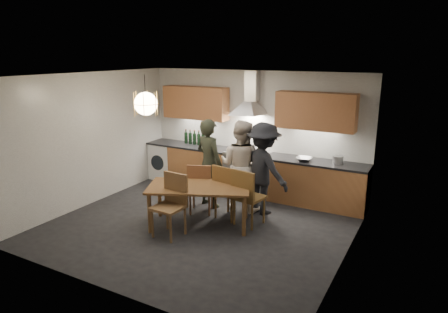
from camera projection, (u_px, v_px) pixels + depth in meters
The scene contains 17 objects.
ground at pixel (200, 225), 7.05m from camera, with size 5.00×5.00×0.00m, color black.
room_shell at pixel (198, 130), 6.62m from camera, with size 5.02×4.52×2.61m.
counter_run at pixel (248, 173), 8.58m from camera, with size 5.00×0.62×0.90m.
range_stove at pixel (247, 173), 8.59m from camera, with size 0.90×0.60×0.92m.
wall_fixtures at pixel (251, 106), 8.33m from camera, with size 4.30×0.54×1.10m.
pendant_lamp at pixel (146, 104), 6.90m from camera, with size 0.43×0.43×0.70m.
dining_table at pixel (199, 190), 6.89m from camera, with size 1.94×1.50×0.73m.
chair_back_left at pixel (200, 185), 7.42m from camera, with size 0.58×0.58×0.98m.
chair_back_mid at pixel (227, 189), 7.18m from camera, with size 0.53×0.53×1.02m.
chair_back_right at pixel (246, 194), 6.89m from camera, with size 0.53×0.53×1.03m.
chair_front at pixel (172, 200), 6.58m from camera, with size 0.49×0.49×1.04m.
person_left at pixel (209, 163), 7.76m from camera, with size 0.64×0.42×1.74m, color black.
person_mid at pixel (241, 165), 7.60m from camera, with size 0.85×0.66×1.75m, color beige.
person_right at pixel (263, 168), 7.42m from camera, with size 1.12×0.64×1.73m, color black.
mixing_bowl at pixel (304, 159), 7.79m from camera, with size 0.31×0.31×0.08m, color silver.
stock_pot at pixel (338, 160), 7.62m from camera, with size 0.20×0.20×0.14m, color #B5B6B9.
wine_bottles at pixel (197, 138), 9.15m from camera, with size 0.66×0.08×0.33m.
Camera 1 is at (3.50, -5.51, 2.97)m, focal length 32.00 mm.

